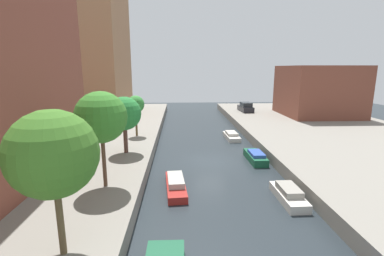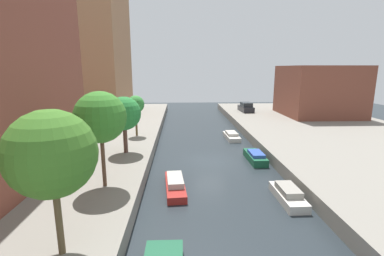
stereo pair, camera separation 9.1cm
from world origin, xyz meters
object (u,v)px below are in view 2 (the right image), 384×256
street_tree_2 (124,114)px  moored_boat_right_4 (232,136)px  moored_boat_left_2 (175,185)px  low_block_right (318,91)px  moored_boat_right_3 (255,157)px  street_tree_3 (136,105)px  apartment_tower_far (90,45)px  street_tree_0 (51,154)px  street_tree_1 (100,117)px  parked_car (246,108)px  moored_boat_right_2 (288,195)px

street_tree_2 → moored_boat_right_4: 13.76m
street_tree_2 → moored_boat_left_2: 7.85m
low_block_right → moored_boat_right_3: (-14.04, -17.71, -4.25)m
street_tree_3 → moored_boat_left_2: street_tree_3 is taller
apartment_tower_far → street_tree_0: (8.88, -34.42, -6.35)m
street_tree_1 → moored_boat_right_4: size_ratio=1.47×
street_tree_2 → street_tree_3: (0.00, 6.07, -0.05)m
parked_car → street_tree_1: bearing=-118.2°
street_tree_1 → moored_boat_right_3: 13.91m
moored_boat_left_2 → street_tree_2: bearing=128.1°
parked_car → moored_boat_right_2: bearing=-98.2°
street_tree_1 → moored_boat_right_4: street_tree_1 is taller
street_tree_2 → moored_boat_right_4: street_tree_2 is taller
apartment_tower_far → moored_boat_right_4: size_ratio=5.32×
street_tree_2 → parked_car: size_ratio=1.14×
low_block_right → street_tree_1: low_block_right is taller
street_tree_3 → moored_boat_right_3: street_tree_3 is taller
street_tree_0 → parked_car: street_tree_0 is taller
apartment_tower_far → moored_boat_right_4: 25.94m
apartment_tower_far → moored_boat_left_2: 31.73m
low_block_right → moored_boat_right_4: (-14.67, -9.84, -4.31)m
apartment_tower_far → street_tree_0: size_ratio=3.70×
low_block_right → street_tree_3: size_ratio=2.43×
street_tree_3 → low_block_right: bearing=25.2°
street_tree_0 → street_tree_3: street_tree_0 is taller
apartment_tower_far → street_tree_3: bearing=-59.9°
street_tree_3 → moored_boat_left_2: (4.20, -11.42, -3.88)m
street_tree_2 → moored_boat_right_2: street_tree_2 is taller
low_block_right → street_tree_2: bearing=-144.5°
low_block_right → street_tree_2: 30.84m
parked_car → moored_boat_right_4: size_ratio=1.06×
low_block_right → street_tree_0: 39.82m
street_tree_1 → moored_boat_left_2: size_ratio=1.29×
apartment_tower_far → moored_boat_right_4: (19.33, -13.37, -10.97)m
street_tree_2 → moored_boat_right_2: 13.81m
low_block_right → parked_car: (-9.81, 3.92, -3.00)m
parked_car → moored_boat_right_3: size_ratio=1.12×
apartment_tower_far → street_tree_3: (8.88, -15.34, -7.06)m
apartment_tower_far → street_tree_2: 24.22m
street_tree_0 → moored_boat_right_2: size_ratio=1.55×
street_tree_1 → moored_boat_right_2: bearing=-2.4°
low_block_right → moored_boat_right_2: size_ratio=2.84×
street_tree_1 → moored_boat_right_3: size_ratio=1.54×
apartment_tower_far → street_tree_0: 36.11m
street_tree_2 → moored_boat_right_3: size_ratio=1.27×
apartment_tower_far → street_tree_2: apartment_tower_far is taller
street_tree_0 → moored_boat_right_2: bearing=27.6°
street_tree_1 → apartment_tower_far: bearing=107.5°
apartment_tower_far → moored_boat_right_2: (19.99, -28.63, -10.93)m
street_tree_0 → street_tree_3: (0.00, 19.08, -0.72)m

